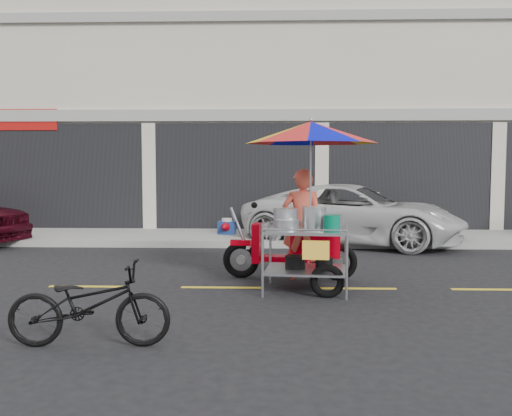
{
  "coord_description": "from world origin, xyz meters",
  "views": [
    {
      "loc": [
        -1.19,
        -8.36,
        1.85
      ],
      "look_at": [
        -1.5,
        0.6,
        1.15
      ],
      "focal_mm": 40.0,
      "sensor_mm": 36.0,
      "label": 1
    }
  ],
  "objects": [
    {
      "name": "food_vendor_rig",
      "position": [
        -0.74,
        0.17,
        1.58
      ],
      "size": [
        2.5,
        2.18,
        2.52
      ],
      "rotation": [
        0.0,
        0.0,
        -0.11
      ],
      "color": "black",
      "rests_on": "ground"
    },
    {
      "name": "shophouse_block",
      "position": [
        2.82,
        10.59,
        4.24
      ],
      "size": [
        36.0,
        8.11,
        10.4
      ],
      "color": "beige",
      "rests_on": "ground"
    },
    {
      "name": "near_bicycle",
      "position": [
        -3.07,
        -2.78,
        0.43
      ],
      "size": [
        1.66,
        0.65,
        0.86
      ],
      "primitive_type": "imported",
      "rotation": [
        0.0,
        0.0,
        1.62
      ],
      "color": "black",
      "rests_on": "ground"
    },
    {
      "name": "ground",
      "position": [
        0.0,
        0.0,
        0.0
      ],
      "size": [
        90.0,
        90.0,
        0.0
      ],
      "primitive_type": "plane",
      "color": "black"
    },
    {
      "name": "white_pickup",
      "position": [
        0.59,
        4.7,
        0.69
      ],
      "size": [
        5.45,
        3.87,
        1.38
      ],
      "primitive_type": "imported",
      "rotation": [
        0.0,
        0.0,
        1.22
      ],
      "color": "silver",
      "rests_on": "ground"
    },
    {
      "name": "centerline",
      "position": [
        0.0,
        0.0,
        0.0
      ],
      "size": [
        42.0,
        0.1,
        0.01
      ],
      "primitive_type": "cube",
      "color": "gold",
      "rests_on": "ground"
    },
    {
      "name": "sidewalk",
      "position": [
        0.0,
        5.5,
        0.07
      ],
      "size": [
        45.0,
        3.0,
        0.15
      ],
      "primitive_type": "cube",
      "color": "gray",
      "rests_on": "ground"
    }
  ]
}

